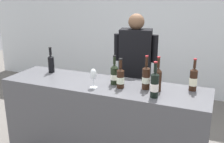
# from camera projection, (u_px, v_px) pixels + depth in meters

# --- Properties ---
(wall_back) EXTENTS (8.00, 0.10, 2.80)m
(wall_back) POSITION_uv_depth(u_px,v_px,m) (159.00, 22.00, 4.99)
(wall_back) COLOR silver
(wall_back) RESTS_ON ground_plane
(counter) EXTENTS (2.24, 0.62, 1.00)m
(counter) POSITION_uv_depth(u_px,v_px,m) (103.00, 126.00, 2.95)
(counter) COLOR #4C4C51
(counter) RESTS_ON ground_plane
(wine_bottle_0) EXTENTS (0.07, 0.07, 0.31)m
(wine_bottle_0) POSITION_uv_depth(u_px,v_px,m) (51.00, 63.00, 3.18)
(wine_bottle_0) COLOR black
(wine_bottle_0) RESTS_ON counter
(wine_bottle_1) EXTENTS (0.08, 0.08, 0.31)m
(wine_bottle_1) POSITION_uv_depth(u_px,v_px,m) (120.00, 78.00, 2.66)
(wine_bottle_1) COLOR black
(wine_bottle_1) RESTS_ON counter
(wine_bottle_2) EXTENTS (0.08, 0.08, 0.32)m
(wine_bottle_2) POSITION_uv_depth(u_px,v_px,m) (114.00, 74.00, 2.77)
(wine_bottle_2) COLOR black
(wine_bottle_2) RESTS_ON counter
(wine_bottle_3) EXTENTS (0.08, 0.08, 0.35)m
(wine_bottle_3) POSITION_uv_depth(u_px,v_px,m) (158.00, 78.00, 2.57)
(wine_bottle_3) COLOR black
(wine_bottle_3) RESTS_ON counter
(wine_bottle_4) EXTENTS (0.08, 0.08, 0.33)m
(wine_bottle_4) POSITION_uv_depth(u_px,v_px,m) (193.00, 79.00, 2.58)
(wine_bottle_4) COLOR black
(wine_bottle_4) RESTS_ON counter
(wine_bottle_5) EXTENTS (0.08, 0.08, 0.34)m
(wine_bottle_5) POSITION_uv_depth(u_px,v_px,m) (155.00, 85.00, 2.41)
(wine_bottle_5) COLOR black
(wine_bottle_5) RESTS_ON counter
(wine_bottle_6) EXTENTS (0.08, 0.08, 0.35)m
(wine_bottle_6) POSITION_uv_depth(u_px,v_px,m) (146.00, 77.00, 2.62)
(wine_bottle_6) COLOR black
(wine_bottle_6) RESTS_ON counter
(wine_glass) EXTENTS (0.08, 0.08, 0.20)m
(wine_glass) POSITION_uv_depth(u_px,v_px,m) (93.00, 75.00, 2.66)
(wine_glass) COLOR silver
(wine_glass) RESTS_ON counter
(person_server) EXTENTS (0.54, 0.31, 1.71)m
(person_server) POSITION_uv_depth(u_px,v_px,m) (135.00, 82.00, 3.36)
(person_server) COLOR black
(person_server) RESTS_ON ground_plane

